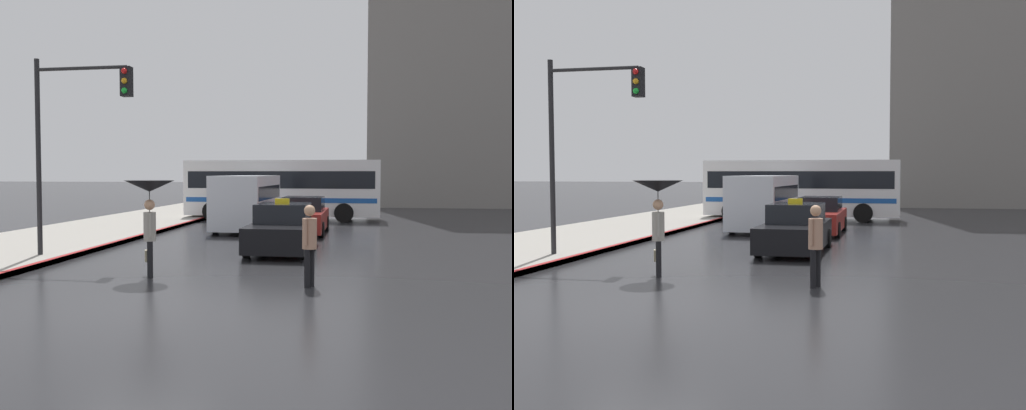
{
  "view_description": "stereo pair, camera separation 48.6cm",
  "coord_description": "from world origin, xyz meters",
  "views": [
    {
      "loc": [
        3.97,
        -9.94,
        2.45
      ],
      "look_at": [
        0.43,
        9.42,
        1.4
      ],
      "focal_mm": 42.0,
      "sensor_mm": 36.0,
      "label": 1
    },
    {
      "loc": [
        4.45,
        -9.85,
        2.45
      ],
      "look_at": [
        0.43,
        9.42,
        1.4
      ],
      "focal_mm": 42.0,
      "sensor_mm": 36.0,
      "label": 2
    }
  ],
  "objects": [
    {
      "name": "city_bus",
      "position": [
        -0.3,
        21.17,
        1.73
      ],
      "size": [
        10.1,
        2.83,
        3.11
      ],
      "rotation": [
        0.0,
        0.0,
        1.55
      ],
      "color": "silver",
      "rests_on": "ground_plane"
    },
    {
      "name": "ambulance_van",
      "position": [
        -1.01,
        15.12,
        1.3
      ],
      "size": [
        2.16,
        5.54,
        2.34
      ],
      "rotation": [
        0.0,
        0.0,
        3.13
      ],
      "color": "silver",
      "rests_on": "ground_plane"
    },
    {
      "name": "traffic_light",
      "position": [
        -3.96,
        5.5,
        3.87
      ],
      "size": [
        2.85,
        0.38,
        5.63
      ],
      "color": "black",
      "rests_on": "ground_plane"
    },
    {
      "name": "taxi",
      "position": [
        1.44,
        8.47,
        0.68
      ],
      "size": [
        1.91,
        4.5,
        1.66
      ],
      "rotation": [
        0.0,
        0.0,
        3.14
      ],
      "color": "black",
      "rests_on": "ground_plane"
    },
    {
      "name": "ground_plane",
      "position": [
        0.0,
        0.0,
        0.0
      ],
      "size": [
        300.0,
        300.0,
        0.0
      ],
      "primitive_type": "plane",
      "color": "#262628"
    },
    {
      "name": "pedestrian_with_umbrella",
      "position": [
        -0.99,
        3.36,
        1.9
      ],
      "size": [
        1.18,
        1.18,
        2.28
      ],
      "rotation": [
        0.0,
        0.0,
        2.0
      ],
      "color": "black",
      "rests_on": "ground_plane"
    },
    {
      "name": "sedan_red",
      "position": [
        1.49,
        14.32,
        0.68
      ],
      "size": [
        1.91,
        4.75,
        1.48
      ],
      "rotation": [
        0.0,
        0.0,
        3.14
      ],
      "color": "maroon",
      "rests_on": "ground_plane"
    },
    {
      "name": "pedestrian_man",
      "position": [
        2.81,
        2.81,
        1.06
      ],
      "size": [
        0.41,
        0.46,
        1.77
      ],
      "rotation": [
        0.0,
        0.0,
        -1.94
      ],
      "color": "black",
      "rests_on": "ground_plane"
    }
  ]
}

